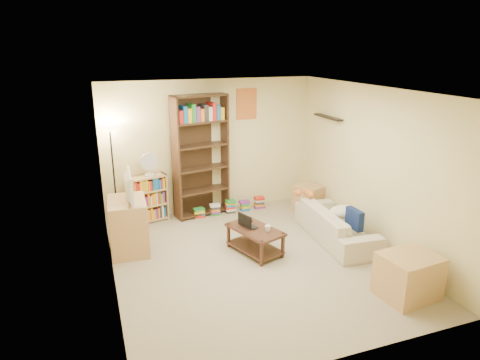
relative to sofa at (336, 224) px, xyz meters
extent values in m
plane|color=tan|center=(-1.55, -0.23, -0.26)|extent=(4.50, 4.50, 0.00)
cube|color=beige|center=(-1.55, 2.02, 0.99)|extent=(4.00, 0.04, 2.50)
cube|color=beige|center=(-1.55, -2.48, 0.99)|extent=(4.00, 0.04, 2.50)
cube|color=beige|center=(-3.55, -0.23, 0.99)|extent=(0.04, 4.50, 2.50)
cube|color=beige|center=(0.45, -0.23, 0.99)|extent=(0.04, 4.50, 2.50)
cube|color=white|center=(-1.55, -0.23, 2.24)|extent=(4.00, 4.50, 0.04)
cube|color=red|center=(-0.83, 2.01, 1.76)|extent=(0.40, 0.02, 0.58)
cube|color=black|center=(0.37, 1.07, 1.59)|extent=(0.12, 0.80, 0.03)
imported|color=beige|center=(0.00, 0.00, 0.00)|extent=(1.91, 0.97, 0.53)
cube|color=#122150|center=(0.06, -0.40, 0.24)|extent=(0.11, 0.35, 0.31)
ellipsoid|color=silver|center=(0.13, 0.03, 0.19)|extent=(0.49, 0.35, 0.21)
ellipsoid|color=orange|center=(-0.15, 0.71, 0.33)|extent=(0.34, 0.17, 0.14)
sphere|color=orange|center=(-0.34, 0.72, 0.35)|extent=(0.11, 0.11, 0.11)
cube|color=#48261B|center=(-1.43, 0.01, 0.12)|extent=(0.76, 1.01, 0.04)
cube|color=#48261B|center=(-1.43, 0.01, -0.18)|extent=(0.73, 0.96, 0.03)
cube|color=#48261B|center=(-1.51, -0.43, -0.06)|extent=(0.04, 0.04, 0.40)
cube|color=#48261B|center=(-1.10, -0.29, -0.06)|extent=(0.04, 0.04, 0.40)
cube|color=#48261B|center=(-1.76, 0.32, -0.06)|extent=(0.04, 0.04, 0.40)
cube|color=#48261B|center=(-1.36, 0.46, -0.06)|extent=(0.04, 0.04, 0.40)
imported|color=black|center=(-1.46, 0.13, 0.15)|extent=(0.44, 0.42, 0.02)
cube|color=white|center=(-1.58, 0.09, 0.26)|extent=(0.11, 0.29, 0.20)
imported|color=white|center=(-1.29, -0.14, 0.18)|extent=(0.18, 0.18, 0.09)
cube|color=black|center=(-1.44, 0.33, 0.15)|extent=(0.13, 0.16, 0.02)
cube|color=tan|center=(-3.25, 0.73, 0.15)|extent=(0.60, 0.81, 0.83)
imported|color=black|center=(-3.25, 0.73, 0.79)|extent=(0.77, 0.18, 0.44)
cube|color=#3F2618|center=(-1.79, 1.82, 0.86)|extent=(1.06, 0.53, 2.25)
cube|color=tan|center=(-2.79, 1.82, 0.16)|extent=(0.71, 0.42, 0.86)
cylinder|color=silver|center=(-2.74, 1.80, 0.61)|extent=(0.17, 0.17, 0.04)
cylinder|color=silver|center=(-2.74, 1.80, 0.71)|extent=(0.02, 0.02, 0.17)
cylinder|color=silver|center=(-2.74, 1.77, 0.87)|extent=(0.30, 0.06, 0.30)
cylinder|color=black|center=(-3.35, 1.82, -0.25)|extent=(0.27, 0.27, 0.03)
cylinder|color=black|center=(-3.35, 1.82, 0.59)|extent=(0.03, 0.03, 1.71)
cone|color=#FFEEC6|center=(-3.35, 1.82, 1.49)|extent=(0.31, 0.31, 0.13)
cube|color=tan|center=(0.17, 1.26, -0.01)|extent=(0.58, 0.58, 0.51)
cube|color=tan|center=(-0.06, -1.78, 0.02)|extent=(0.74, 0.64, 0.57)
cube|color=red|center=(-1.89, 1.69, -0.18)|extent=(0.20, 0.16, 0.17)
cube|color=#1966B2|center=(-1.58, 1.71, -0.16)|extent=(0.20, 0.16, 0.21)
cube|color=gold|center=(-1.27, 1.72, -0.14)|extent=(0.20, 0.16, 0.24)
cube|color=#268C33|center=(-0.96, 1.73, -0.17)|extent=(0.20, 0.16, 0.19)
cube|color=#7F338C|center=(-0.65, 1.74, -0.15)|extent=(0.20, 0.16, 0.23)
camera|label=1|loc=(-3.69, -5.56, 2.81)|focal=32.00mm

